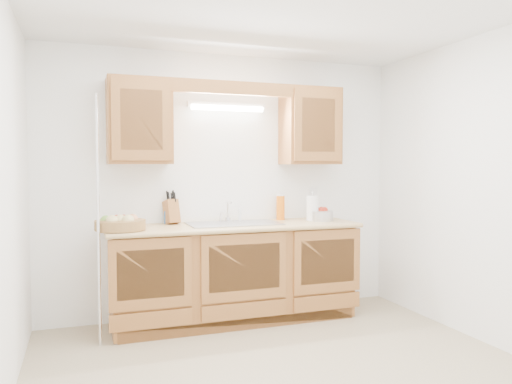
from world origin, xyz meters
name	(u,v)px	position (x,y,z in m)	size (l,w,h in m)	color
room	(285,193)	(0.00, 0.00, 1.25)	(3.52, 3.50, 2.50)	tan
base_cabinets	(234,273)	(0.00, 1.20, 0.44)	(2.20, 0.60, 0.86)	#A96531
countertop	(235,226)	(0.00, 1.19, 0.88)	(2.30, 0.63, 0.04)	tan
upper_cabinet_left	(139,122)	(-0.83, 1.33, 1.83)	(0.55, 0.33, 0.75)	#A96531
upper_cabinet_right	(310,126)	(0.83, 1.33, 1.83)	(0.55, 0.33, 0.75)	#A96531
valance	(234,88)	(0.00, 1.19, 2.14)	(2.20, 0.05, 0.12)	#A96531
fluorescent_fixture	(227,107)	(0.00, 1.42, 2.00)	(0.76, 0.08, 0.08)	white
sink	(234,232)	(0.00, 1.21, 0.83)	(0.84, 0.46, 0.36)	#9E9EA3
wire_shelf_pole	(98,221)	(-1.20, 0.94, 1.00)	(0.03, 0.03, 2.00)	silver
outlet_plate	(314,193)	(0.95, 1.49, 1.15)	(0.08, 0.01, 0.12)	white
fruit_basket	(120,223)	(-1.02, 1.08, 0.96)	(0.53, 0.53, 0.13)	olive
knife_block	(171,211)	(-0.54, 1.41, 1.01)	(0.15, 0.20, 0.32)	#A96531
orange_canister	(280,207)	(0.54, 1.39, 1.03)	(0.11, 0.11, 0.25)	orange
soap_bottle	(169,214)	(-0.56, 1.44, 0.99)	(0.08, 0.08, 0.18)	#2465B7
sponge	(171,222)	(-0.54, 1.44, 0.91)	(0.13, 0.10, 0.02)	#CC333F
paper_towel	(312,209)	(0.79, 1.18, 1.02)	(0.14, 0.14, 0.29)	silver
apple_bowl	(320,215)	(0.88, 1.20, 0.96)	(0.29, 0.29, 0.14)	silver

